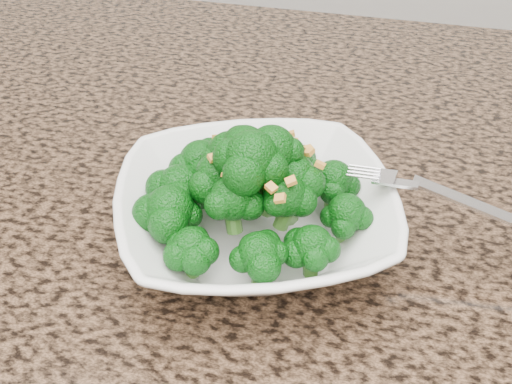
% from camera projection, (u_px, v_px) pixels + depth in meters
% --- Properties ---
extents(granite_counter, '(1.64, 1.04, 0.03)m').
position_uv_depth(granite_counter, '(100.00, 229.00, 0.56)').
color(granite_counter, brown).
rests_on(granite_counter, cabinet).
extents(bowl, '(0.29, 0.29, 0.05)m').
position_uv_depth(bowl, '(256.00, 215.00, 0.51)').
color(bowl, white).
rests_on(bowl, granite_counter).
extents(broccoli_pile, '(0.19, 0.19, 0.07)m').
position_uv_depth(broccoli_pile, '(256.00, 151.00, 0.47)').
color(broccoli_pile, '#094F0B').
rests_on(broccoli_pile, bowl).
extents(garlic_topping, '(0.12, 0.12, 0.01)m').
position_uv_depth(garlic_topping, '(256.00, 107.00, 0.45)').
color(garlic_topping, gold).
rests_on(garlic_topping, broccoli_pile).
extents(fork, '(0.16, 0.05, 0.01)m').
position_uv_depth(fork, '(410.00, 185.00, 0.49)').
color(fork, silver).
rests_on(fork, bowl).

